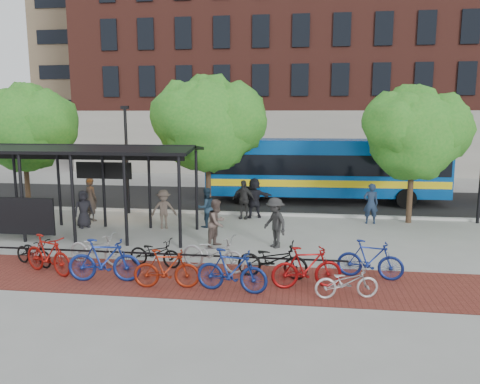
# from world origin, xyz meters

# --- Properties ---
(ground) EXTENTS (160.00, 160.00, 0.00)m
(ground) POSITION_xyz_m (0.00, 0.00, 0.00)
(ground) COLOR #9E9E99
(ground) RESTS_ON ground
(asphalt_street) EXTENTS (160.00, 8.00, 0.01)m
(asphalt_street) POSITION_xyz_m (0.00, 8.00, 0.01)
(asphalt_street) COLOR black
(asphalt_street) RESTS_ON ground
(curb) EXTENTS (160.00, 0.25, 0.12)m
(curb) POSITION_xyz_m (0.00, 4.00, 0.06)
(curb) COLOR #B7B7B2
(curb) RESTS_ON ground
(brick_strip) EXTENTS (24.00, 3.00, 0.01)m
(brick_strip) POSITION_xyz_m (-2.00, -5.00, 0.00)
(brick_strip) COLOR maroon
(brick_strip) RESTS_ON ground
(bike_rack_rail) EXTENTS (12.00, 0.05, 0.95)m
(bike_rack_rail) POSITION_xyz_m (-3.30, -4.10, 0.00)
(bike_rack_rail) COLOR black
(bike_rack_rail) RESTS_ON ground
(building_brick) EXTENTS (55.00, 14.00, 20.00)m
(building_brick) POSITION_xyz_m (10.00, 26.00, 10.00)
(building_brick) COLOR maroon
(building_brick) RESTS_ON ground
(building_tower) EXTENTS (22.00, 22.00, 30.00)m
(building_tower) POSITION_xyz_m (-16.00, 40.00, 15.00)
(building_tower) COLOR #7A664C
(building_tower) RESTS_ON ground
(bus_shelter) EXTENTS (10.60, 3.07, 3.60)m
(bus_shelter) POSITION_xyz_m (-8.13, -0.48, 3.00)
(bus_shelter) COLOR black
(bus_shelter) RESTS_ON ground
(tree_a) EXTENTS (4.90, 4.00, 6.18)m
(tree_a) POSITION_xyz_m (-11.91, 3.35, 4.24)
(tree_a) COLOR #382619
(tree_a) RESTS_ON ground
(tree_b) EXTENTS (5.15, 4.20, 6.47)m
(tree_b) POSITION_xyz_m (-2.90, 3.35, 4.46)
(tree_b) COLOR #382619
(tree_b) RESTS_ON ground
(tree_c) EXTENTS (4.66, 3.80, 5.92)m
(tree_c) POSITION_xyz_m (6.09, 3.35, 4.05)
(tree_c) COLOR #382619
(tree_c) RESTS_ON ground
(lamp_post_left) EXTENTS (0.35, 0.20, 5.12)m
(lamp_post_left) POSITION_xyz_m (-7.00, 3.60, 2.75)
(lamp_post_left) COLOR black
(lamp_post_left) RESTS_ON ground
(bus) EXTENTS (12.68, 3.32, 3.40)m
(bus) POSITION_xyz_m (2.49, 7.77, 1.95)
(bus) COLOR #08499C
(bus) RESTS_ON ground
(bike_0) EXTENTS (1.76, 1.19, 0.87)m
(bike_0) POSITION_xyz_m (-7.09, -4.41, 0.44)
(bike_0) COLOR black
(bike_0) RESTS_ON ground
(bike_1) EXTENTS (2.04, 1.29, 1.19)m
(bike_1) POSITION_xyz_m (-6.22, -5.07, 0.59)
(bike_1) COLOR maroon
(bike_1) RESTS_ON ground
(bike_2) EXTENTS (2.06, 1.06, 1.03)m
(bike_2) POSITION_xyz_m (-5.20, -3.98, 0.51)
(bike_2) COLOR #B2B2B5
(bike_2) RESTS_ON ground
(bike_3) EXTENTS (2.15, 0.82, 1.26)m
(bike_3) POSITION_xyz_m (-4.27, -5.48, 0.63)
(bike_3) COLOR navy
(bike_3) RESTS_ON ground
(bike_4) EXTENTS (1.80, 0.87, 0.91)m
(bike_4) POSITION_xyz_m (-3.25, -4.00, 0.45)
(bike_4) COLOR black
(bike_4) RESTS_ON ground
(bike_5) EXTENTS (1.88, 0.71, 1.10)m
(bike_5) POSITION_xyz_m (-2.36, -5.75, 0.55)
(bike_5) COLOR maroon
(bike_5) RESTS_ON ground
(bike_6) EXTENTS (2.28, 1.41, 1.13)m
(bike_6) POSITION_xyz_m (-1.37, -4.11, 0.57)
(bike_6) COLOR #A09FA2
(bike_6) RESTS_ON ground
(bike_7) EXTENTS (2.05, 0.85, 1.19)m
(bike_7) POSITION_xyz_m (-0.54, -5.80, 0.60)
(bike_7) COLOR navy
(bike_7) RESTS_ON ground
(bike_8) EXTENTS (2.15, 0.96, 1.09)m
(bike_8) POSITION_xyz_m (0.47, -4.55, 0.55)
(bike_8) COLOR black
(bike_8) RESTS_ON ground
(bike_9) EXTENTS (2.05, 0.98, 1.18)m
(bike_9) POSITION_xyz_m (1.46, -5.25, 0.59)
(bike_9) COLOR maroon
(bike_9) RESTS_ON ground
(bike_10) EXTENTS (1.76, 0.91, 0.88)m
(bike_10) POSITION_xyz_m (2.48, -5.83, 0.44)
(bike_10) COLOR #B5B5B8
(bike_10) RESTS_ON ground
(bike_11) EXTENTS (1.97, 0.93, 1.14)m
(bike_11) POSITION_xyz_m (3.30, -4.23, 0.57)
(bike_11) COLOR navy
(bike_11) RESTS_ON ground
(pedestrian_0) EXTENTS (0.91, 0.89, 1.59)m
(pedestrian_0) POSITION_xyz_m (-7.82, 0.58, 0.79)
(pedestrian_0) COLOR black
(pedestrian_0) RESTS_ON ground
(pedestrian_1) EXTENTS (0.85, 0.77, 1.94)m
(pedestrian_1) POSITION_xyz_m (-8.06, 1.85, 0.97)
(pedestrian_1) COLOR #39332E
(pedestrian_1) RESTS_ON ground
(pedestrian_2) EXTENTS (1.04, 1.02, 1.69)m
(pedestrian_2) POSITION_xyz_m (-2.70, 1.33, 0.84)
(pedestrian_2) COLOR #1D3244
(pedestrian_2) RESTS_ON ground
(pedestrian_3) EXTENTS (1.21, 0.95, 1.65)m
(pedestrian_3) POSITION_xyz_m (-4.41, 0.83, 0.82)
(pedestrian_3) COLOR #4E423A
(pedestrian_3) RESTS_ON ground
(pedestrian_4) EXTENTS (1.11, 0.63, 1.78)m
(pedestrian_4) POSITION_xyz_m (-1.35, 3.14, 0.89)
(pedestrian_4) COLOR #2B2B2B
(pedestrian_4) RESTS_ON ground
(pedestrian_5) EXTENTS (1.81, 1.00, 1.86)m
(pedestrian_5) POSITION_xyz_m (-0.87, 3.42, 0.93)
(pedestrian_5) COLOR black
(pedestrian_5) RESTS_ON ground
(pedestrian_7) EXTENTS (0.67, 0.46, 1.78)m
(pedestrian_7) POSITION_xyz_m (4.29, 2.90, 0.89)
(pedestrian_7) COLOR #1C2A42
(pedestrian_7) RESTS_ON ground
(pedestrian_8) EXTENTS (0.92, 1.03, 1.74)m
(pedestrian_8) POSITION_xyz_m (-1.72, -1.50, 0.87)
(pedestrian_8) COLOR brown
(pedestrian_8) RESTS_ON ground
(pedestrian_9) EXTENTS (1.26, 1.34, 1.82)m
(pedestrian_9) POSITION_xyz_m (0.36, -1.36, 0.91)
(pedestrian_9) COLOR #292929
(pedestrian_9) RESTS_ON ground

